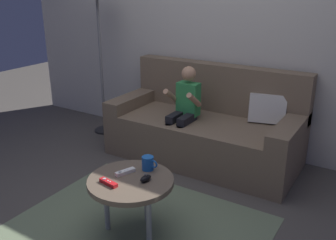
{
  "coord_description": "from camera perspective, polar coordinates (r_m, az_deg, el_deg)",
  "views": [
    {
      "loc": [
        1.52,
        -1.73,
        1.61
      ],
      "look_at": [
        0.05,
        0.64,
        0.59
      ],
      "focal_mm": 40.01,
      "sensor_mm": 36.0,
      "label": 1
    }
  ],
  "objects": [
    {
      "name": "nunchuk_black",
      "position": [
        2.42,
        -3.44,
        -8.85
      ],
      "size": [
        0.06,
        0.09,
        0.05
      ],
      "color": "black",
      "rests_on": "coffee_table"
    },
    {
      "name": "wall_back",
      "position": [
        3.77,
        8.16,
        14.42
      ],
      "size": [
        5.01,
        0.05,
        2.5
      ],
      "primitive_type": "cube",
      "color": "beige",
      "rests_on": "ground"
    },
    {
      "name": "area_rug",
      "position": [
        2.69,
        -5.41,
        -16.69
      ],
      "size": [
        1.68,
        1.42,
        0.01
      ],
      "primitive_type": "cube",
      "color": "#6B7A5B",
      "rests_on": "ground"
    },
    {
      "name": "coffee_mug",
      "position": [
        2.55,
        -3.05,
        -6.58
      ],
      "size": [
        0.12,
        0.08,
        0.09
      ],
      "color": "#1959B2",
      "rests_on": "coffee_table"
    },
    {
      "name": "game_remote_white_near_edge",
      "position": [
        2.52,
        -6.56,
        -7.87
      ],
      "size": [
        0.08,
        0.14,
        0.03
      ],
      "color": "white",
      "rests_on": "coffee_table"
    },
    {
      "name": "person_seated_on_couch",
      "position": [
        3.46,
        2.43,
        1.74
      ],
      "size": [
        0.29,
        0.35,
        0.9
      ],
      "color": "black",
      "rests_on": "ground"
    },
    {
      "name": "game_remote_red_far_corner",
      "position": [
        2.41,
        -9.06,
        -9.4
      ],
      "size": [
        0.14,
        0.06,
        0.03
      ],
      "color": "red",
      "rests_on": "coffee_table"
    },
    {
      "name": "ground_plane",
      "position": [
        2.81,
        -7.96,
        -15.08
      ],
      "size": [
        10.01,
        10.01,
        0.0
      ],
      "primitive_type": "plane",
      "color": "#4C4742"
    },
    {
      "name": "coffee_table",
      "position": [
        2.48,
        -5.65,
        -9.76
      ],
      "size": [
        0.56,
        0.56,
        0.42
      ],
      "color": "brown",
      "rests_on": "ground"
    },
    {
      "name": "couch",
      "position": [
        3.62,
        5.85,
        -1.27
      ],
      "size": [
        1.78,
        0.8,
        0.88
      ],
      "color": "#75604C",
      "rests_on": "ground"
    },
    {
      "name": "floor_lamp",
      "position": [
        4.11,
        -10.75,
        17.29
      ],
      "size": [
        0.32,
        0.32,
        1.66
      ],
      "color": "black",
      "rests_on": "ground"
    }
  ]
}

